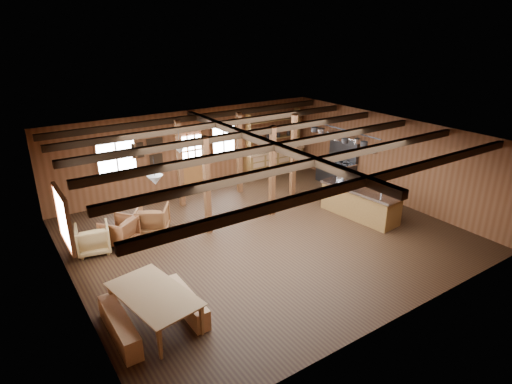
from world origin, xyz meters
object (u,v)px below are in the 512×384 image
(armchair_b, at_px, (153,219))
(kitchen_island, at_px, (360,202))
(dining_table, at_px, (157,308))
(armchair_a, at_px, (119,231))
(armchair_c, at_px, (93,239))
(commercial_range, at_px, (337,167))

(armchair_b, bearing_deg, kitchen_island, -172.41)
(kitchen_island, height_order, armchair_b, kitchen_island)
(dining_table, distance_m, armchair_a, 3.72)
(armchair_a, height_order, armchair_c, armchair_c)
(dining_table, relative_size, armchair_c, 2.40)
(kitchen_island, xyz_separation_m, commercial_range, (1.51, 2.57, 0.12))
(armchair_a, bearing_deg, armchair_b, 151.93)
(kitchen_island, relative_size, dining_table, 1.29)
(dining_table, bearing_deg, commercial_range, -75.65)
(kitchen_island, bearing_deg, armchair_b, 149.39)
(commercial_range, relative_size, armchair_b, 2.10)
(armchair_a, xyz_separation_m, armchair_c, (-0.70, -0.08, 0.01))
(commercial_range, xyz_separation_m, armchair_c, (-8.85, -0.28, -0.22))
(kitchen_island, height_order, dining_table, kitchen_island)
(kitchen_island, relative_size, armchair_c, 3.11)
(armchair_b, bearing_deg, commercial_range, -147.88)
(armchair_b, relative_size, armchair_c, 1.04)
(armchair_c, bearing_deg, commercial_range, -166.58)
(armchair_a, bearing_deg, dining_table, 46.30)
(commercial_range, bearing_deg, armchair_c, -178.19)
(armchair_a, relative_size, armchair_c, 0.98)
(commercial_range, distance_m, armchair_b, 7.13)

